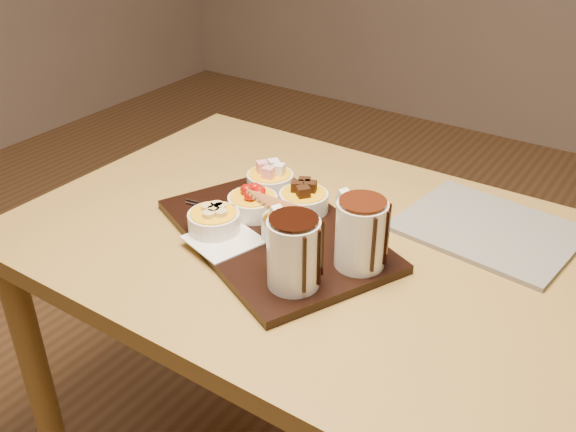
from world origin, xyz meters
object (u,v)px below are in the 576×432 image
Objects in this scene: pitcher_milk_chocolate at (361,235)px; newspaper at (488,229)px; bowl_strawberries at (253,205)px; pitcher_dark_chocolate at (294,253)px; dining_table at (322,281)px; serving_board at (275,234)px.

newspaper is at bearing 86.26° from pitcher_milk_chocolate.
bowl_strawberries reaches higher than newspaper.
dining_table is at bearing 129.50° from pitcher_dark_chocolate.
bowl_strawberries reaches higher than serving_board.
pitcher_milk_chocolate reaches higher than bowl_strawberries.
pitcher_milk_chocolate reaches higher than newspaper.
bowl_strawberries is 0.25m from pitcher_dark_chocolate.
serving_board is (-0.08, -0.05, 0.11)m from dining_table.
pitcher_dark_chocolate is 1.00× the size of pitcher_milk_chocolate.
dining_table is 0.22m from pitcher_milk_chocolate.
pitcher_milk_chocolate is at bearing 85.60° from pitcher_dark_chocolate.
serving_board is 3.77× the size of pitcher_dark_chocolate.
pitcher_dark_chocolate reaches higher than bowl_strawberries.
bowl_strawberries is 0.31× the size of newspaper.
newspaper is at bearing 62.44° from serving_board.
pitcher_dark_chocolate is 0.13m from pitcher_milk_chocolate.
serving_board is 3.77× the size of pitcher_milk_chocolate.
dining_table is 0.25m from pitcher_dark_chocolate.
newspaper is (0.14, 0.27, -0.07)m from pitcher_milk_chocolate.
bowl_strawberries is 0.27m from pitcher_milk_chocolate.
bowl_strawberries is at bearing -163.61° from pitcher_milk_chocolate.
newspaper is (0.33, 0.26, -0.00)m from serving_board.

